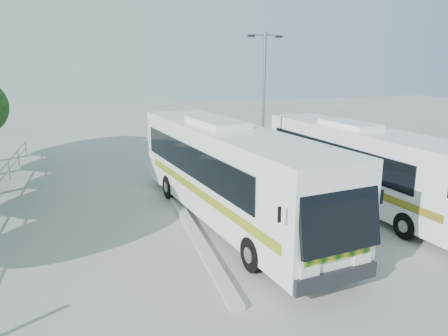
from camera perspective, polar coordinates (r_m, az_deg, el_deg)
name	(u,v)px	position (r m, az deg, el deg)	size (l,w,h in m)	color
ground	(247,220)	(17.22, 3.03, -6.82)	(100.00, 100.00, 0.00)	#A4A49F
kerb_divider	(180,208)	(18.48, -5.80, -5.16)	(0.40, 16.00, 0.15)	#B2B2AD
coach_main	(229,171)	(16.62, 0.63, -0.40)	(4.69, 13.28, 3.62)	white
coach_adjacent	(362,164)	(19.53, 17.60, 0.55)	(3.79, 12.00, 3.27)	white
lamppost	(264,104)	(21.10, 5.21, 8.39)	(1.80, 0.48, 7.38)	gray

